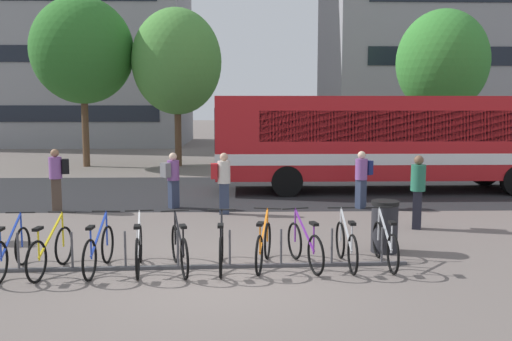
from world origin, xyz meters
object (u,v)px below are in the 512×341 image
parked_bicycle_white_3 (139,249)px  parked_bicycle_silver_8 (346,245)px  city_bus (392,139)px  commuter_navy_pack_6 (362,175)px  parked_bicycle_yellow_1 (51,251)px  parked_bicycle_blue_0 (11,252)px  parked_bicycle_blue_2 (99,250)px  street_tree_0 (442,62)px  trash_bin (385,226)px  commuter_maroon_pack_1 (418,186)px  street_tree_1 (177,62)px  commuter_grey_pack_2 (172,176)px  parked_bicycle_purple_7 (305,246)px  commuter_black_pack_0 (57,175)px  parked_bicycle_black_5 (221,248)px  parked_bicycle_silver_9 (385,245)px  commuter_red_pack_4 (223,179)px  street_tree_2 (82,51)px  parked_bicycle_black_4 (180,249)px  parked_bicycle_orange_6 (264,246)px

parked_bicycle_white_3 → parked_bicycle_silver_8: same height
city_bus → commuter_navy_pack_6: size_ratio=7.39×
parked_bicycle_yellow_1 → commuter_navy_pack_6: bearing=-42.4°
parked_bicycle_blue_0 → parked_bicycle_blue_2: bearing=-88.1°
commuter_navy_pack_6 → street_tree_0: 12.62m
trash_bin → commuter_maroon_pack_1: bearing=57.0°
parked_bicycle_silver_8 → street_tree_1: (-4.94, 16.41, 4.57)m
parked_bicycle_blue_2 → parked_bicycle_silver_8: same height
parked_bicycle_yellow_1 → commuter_grey_pack_2: commuter_grey_pack_2 is taller
parked_bicycle_purple_7 → commuter_black_pack_0: size_ratio=0.97×
trash_bin → parked_bicycle_yellow_1: bearing=-168.9°
parked_bicycle_black_5 → parked_bicycle_silver_9: size_ratio=1.00×
parked_bicycle_silver_8 → commuter_navy_pack_6: 5.73m
parked_bicycle_white_3 → commuter_red_pack_4: 5.17m
street_tree_1 → parked_bicycle_black_5: bearing=-80.8°
parked_bicycle_blue_2 → street_tree_1: (-0.54, 16.63, 4.57)m
street_tree_2 → street_tree_0: bearing=-1.7°
commuter_black_pack_0 → commuter_grey_pack_2: (3.08, 0.42, -0.09)m
city_bus → commuter_grey_pack_2: 7.72m
street_tree_2 → commuter_maroon_pack_1: bearing=-49.2°
street_tree_2 → parked_bicycle_white_3: bearing=-71.2°
parked_bicycle_purple_7 → street_tree_1: 17.57m
commuter_red_pack_4 → parked_bicycle_black_5: bearing=-91.2°
parked_bicycle_black_4 → commuter_red_pack_4: (0.59, 4.98, 0.57)m
parked_bicycle_white_3 → commuter_black_pack_0: (-3.22, 5.40, 0.62)m
parked_bicycle_blue_2 → trash_bin: (5.33, 1.14, 0.13)m
parked_bicycle_blue_2 → street_tree_0: bearing=-33.9°
parked_bicycle_yellow_1 → street_tree_0: size_ratio=0.23×
trash_bin → street_tree_2: size_ratio=0.13×
parked_bicycle_orange_6 → street_tree_2: bearing=36.3°
commuter_black_pack_0 → commuter_grey_pack_2: size_ratio=1.09×
parked_bicycle_white_3 → parked_bicycle_black_5: same height
parked_bicycle_silver_9 → street_tree_1: size_ratio=0.23×
parked_bicycle_black_4 → commuter_black_pack_0: commuter_black_pack_0 is taller
parked_bicycle_yellow_1 → commuter_maroon_pack_1: bearing=-59.8°
parked_bicycle_yellow_1 → commuter_maroon_pack_1: size_ratio=0.98×
parked_bicycle_purple_7 → commuter_grey_pack_2: 6.49m
street_tree_0 → street_tree_2: 16.85m
parked_bicycle_blue_2 → parked_bicycle_yellow_1: bearing=97.3°
parked_bicycle_blue_0 → parked_bicycle_black_4: same height
city_bus → parked_bicycle_white_3: city_bus is taller
commuter_black_pack_0 → trash_bin: (7.87, -4.31, -0.48)m
parked_bicycle_black_4 → commuter_maroon_pack_1: commuter_maroon_pack_1 is taller
parked_bicycle_black_5 → commuter_black_pack_0: bearing=40.3°
parked_bicycle_blue_2 → street_tree_2: (-4.93, 16.60, 5.07)m
parked_bicycle_blue_0 → commuter_black_pack_0: (-1.06, 5.53, 0.62)m
commuter_grey_pack_2 → commuter_navy_pack_6: bearing=-43.8°
parked_bicycle_yellow_1 → parked_bicycle_black_5: bearing=-80.1°
commuter_black_pack_0 → street_tree_0: 18.36m
parked_bicycle_yellow_1 → trash_bin: (6.14, 1.21, 0.13)m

